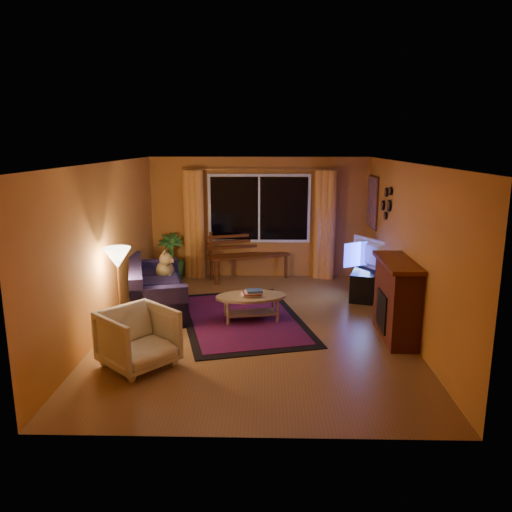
{
  "coord_description": "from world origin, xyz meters",
  "views": [
    {
      "loc": [
        0.18,
        -7.31,
        2.79
      ],
      "look_at": [
        0.0,
        0.3,
        1.05
      ],
      "focal_mm": 35.0,
      "sensor_mm": 36.0,
      "label": 1
    }
  ],
  "objects_px": {
    "bench": "(249,267)",
    "armchair": "(138,336)",
    "sofa": "(157,286)",
    "tv_console": "(365,282)",
    "coffee_table": "(251,308)",
    "floor_lamp": "(119,292)"
  },
  "relations": [
    {
      "from": "floor_lamp",
      "to": "armchair",
      "type": "bearing_deg",
      "value": -63.86
    },
    {
      "from": "tv_console",
      "to": "armchair",
      "type": "bearing_deg",
      "value": -120.56
    },
    {
      "from": "sofa",
      "to": "coffee_table",
      "type": "bearing_deg",
      "value": -31.63
    },
    {
      "from": "sofa",
      "to": "armchair",
      "type": "bearing_deg",
      "value": -98.41
    },
    {
      "from": "armchair",
      "to": "coffee_table",
      "type": "xyz_separation_m",
      "value": [
        1.36,
        1.73,
        -0.21
      ]
    },
    {
      "from": "coffee_table",
      "to": "bench",
      "type": "bearing_deg",
      "value": 92.98
    },
    {
      "from": "coffee_table",
      "to": "tv_console",
      "type": "height_order",
      "value": "tv_console"
    },
    {
      "from": "coffee_table",
      "to": "floor_lamp",
      "type": "bearing_deg",
      "value": -162.84
    },
    {
      "from": "bench",
      "to": "coffee_table",
      "type": "height_order",
      "value": "bench"
    },
    {
      "from": "bench",
      "to": "armchair",
      "type": "xyz_separation_m",
      "value": [
        -1.23,
        -4.2,
        0.16
      ]
    },
    {
      "from": "bench",
      "to": "coffee_table",
      "type": "bearing_deg",
      "value": -107.65
    },
    {
      "from": "armchair",
      "to": "floor_lamp",
      "type": "xyz_separation_m",
      "value": [
        -0.56,
        1.14,
        0.23
      ]
    },
    {
      "from": "bench",
      "to": "tv_console",
      "type": "height_order",
      "value": "tv_console"
    },
    {
      "from": "sofa",
      "to": "bench",
      "type": "bearing_deg",
      "value": 38.35
    },
    {
      "from": "floor_lamp",
      "to": "bench",
      "type": "bearing_deg",
      "value": 59.72
    },
    {
      "from": "bench",
      "to": "sofa",
      "type": "height_order",
      "value": "sofa"
    },
    {
      "from": "bench",
      "to": "tv_console",
      "type": "relative_size",
      "value": 1.36
    },
    {
      "from": "sofa",
      "to": "tv_console",
      "type": "bearing_deg",
      "value": -1.01
    },
    {
      "from": "bench",
      "to": "tv_console",
      "type": "xyz_separation_m",
      "value": [
        2.21,
        -1.08,
        0.0
      ]
    },
    {
      "from": "bench",
      "to": "floor_lamp",
      "type": "bearing_deg",
      "value": -140.91
    },
    {
      "from": "floor_lamp",
      "to": "sofa",
      "type": "bearing_deg",
      "value": 74.17
    },
    {
      "from": "sofa",
      "to": "tv_console",
      "type": "distance_m",
      "value": 3.81
    }
  ]
}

